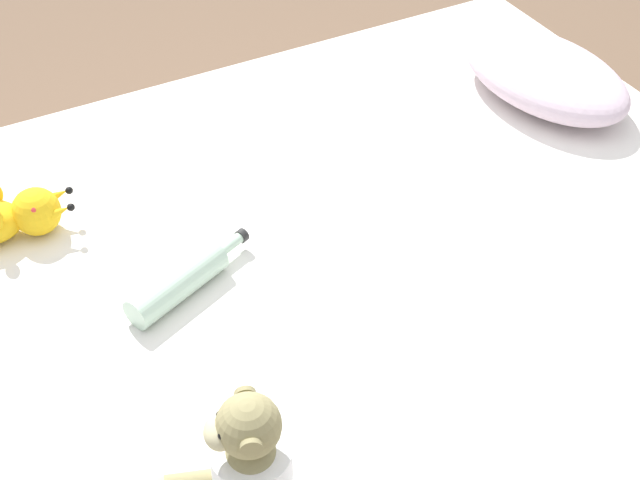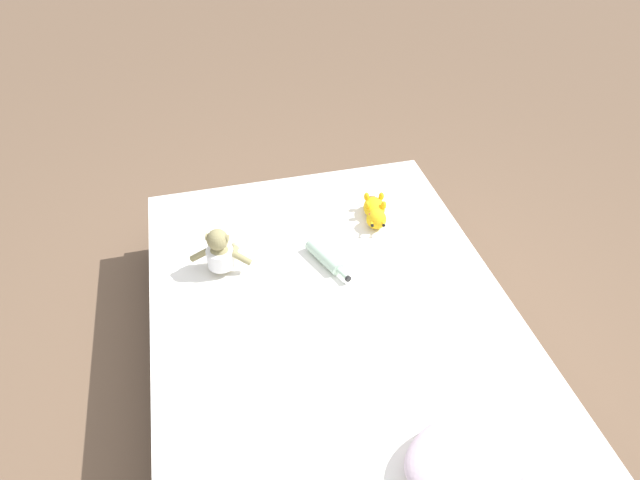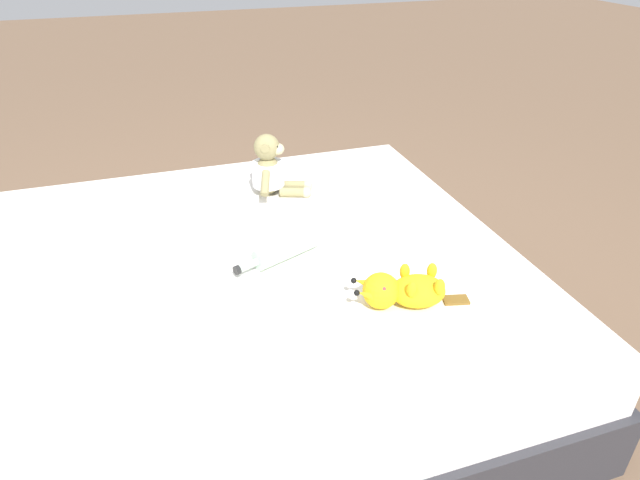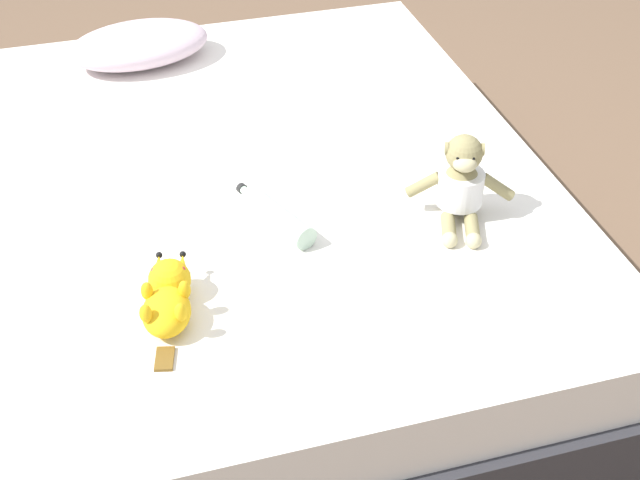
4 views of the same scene
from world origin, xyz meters
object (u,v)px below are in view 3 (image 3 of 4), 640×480
at_px(bed, 199,320).
at_px(glass_bottle, 284,250).
at_px(plush_yellow_creature, 402,290).
at_px(plush_monkey, 271,170).

bearing_deg(bed, glass_bottle, -97.65).
bearing_deg(bed, plush_yellow_creature, -124.51).
distance_m(bed, plush_yellow_creature, 0.69).
bearing_deg(plush_yellow_creature, glass_bottle, 37.16).
xyz_separation_m(plush_yellow_creature, glass_bottle, (0.32, 0.25, -0.02)).
bearing_deg(bed, plush_monkey, -39.65).
distance_m(bed, plush_monkey, 0.63).
height_order(bed, glass_bottle, glass_bottle).
xyz_separation_m(bed, glass_bottle, (-0.04, -0.28, 0.23)).
bearing_deg(glass_bottle, plush_monkey, -9.10).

